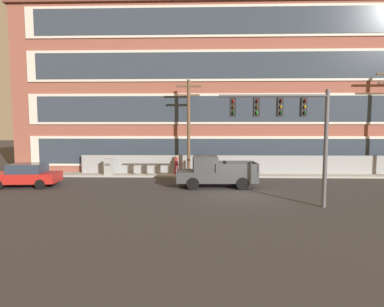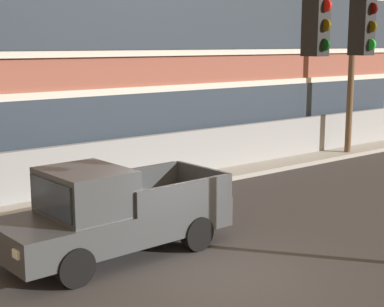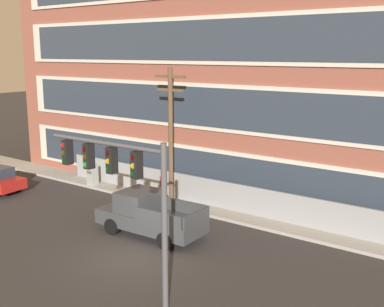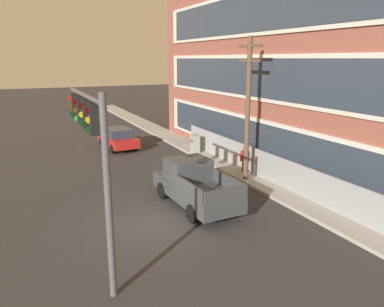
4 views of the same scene
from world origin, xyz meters
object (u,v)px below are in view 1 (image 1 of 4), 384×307
object	(u,v)px
pickup_truck_dark_grey	(214,173)
pedestrian_near_cabinet	(176,164)
electrical_cabinet	(108,168)
sedan_red	(26,175)
utility_pole_near_corner	(189,124)
traffic_signal_mast	(289,120)

from	to	relation	value
pickup_truck_dark_grey	pedestrian_near_cabinet	distance (m)	5.45
electrical_cabinet	pickup_truck_dark_grey	bearing A→B (deg)	-25.90
sedan_red	pedestrian_near_cabinet	bearing A→B (deg)	27.05
pickup_truck_dark_grey	sedan_red	bearing A→B (deg)	-178.52
pedestrian_near_cabinet	pickup_truck_dark_grey	bearing A→B (deg)	-57.71
pickup_truck_dark_grey	sedan_red	size ratio (longest dim) A/B	1.23
sedan_red	utility_pole_near_corner	distance (m)	12.06
traffic_signal_mast	sedan_red	size ratio (longest dim) A/B	1.32
pickup_truck_dark_grey	electrical_cabinet	bearing A→B (deg)	154.10
electrical_cabinet	pedestrian_near_cabinet	world-z (taller)	pedestrian_near_cabinet
sedan_red	pedestrian_near_cabinet	world-z (taller)	pedestrian_near_cabinet
sedan_red	pedestrian_near_cabinet	size ratio (longest dim) A/B	2.60
traffic_signal_mast	pedestrian_near_cabinet	distance (m)	11.98
utility_pole_near_corner	traffic_signal_mast	bearing A→B (deg)	-60.05
utility_pole_near_corner	electrical_cabinet	size ratio (longest dim) A/B	5.32
pedestrian_near_cabinet	electrical_cabinet	bearing A→B (deg)	-174.39
electrical_cabinet	sedan_red	bearing A→B (deg)	-133.63
pickup_truck_dark_grey	pedestrian_near_cabinet	bearing A→B (deg)	122.29
pickup_truck_dark_grey	sedan_red	world-z (taller)	pickup_truck_dark_grey
pickup_truck_dark_grey	utility_pole_near_corner	distance (m)	5.51
pickup_truck_dark_grey	pedestrian_near_cabinet	world-z (taller)	pickup_truck_dark_grey
pickup_truck_dark_grey	electrical_cabinet	size ratio (longest dim) A/B	3.72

